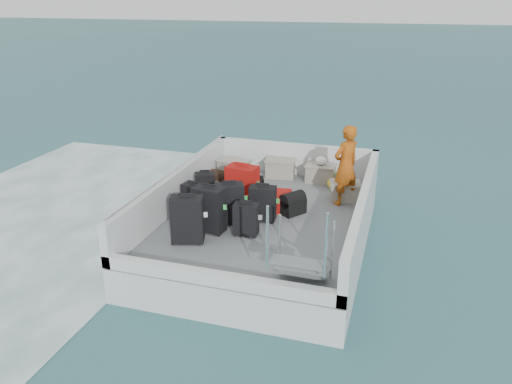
# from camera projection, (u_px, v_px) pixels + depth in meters

# --- Properties ---
(ground) EXTENTS (160.00, 160.00, 0.00)m
(ground) POSITION_uv_depth(u_px,v_px,m) (265.00, 246.00, 9.34)
(ground) COLOR #163F4D
(ground) RESTS_ON ground
(wake_foam) EXTENTS (10.00, 10.00, 0.00)m
(wake_foam) POSITION_uv_depth(u_px,v_px,m) (49.00, 215.00, 10.64)
(wake_foam) COLOR white
(wake_foam) RESTS_ON ground
(ferry_hull) EXTENTS (3.60, 5.00, 0.60)m
(ferry_hull) POSITION_uv_depth(u_px,v_px,m) (265.00, 232.00, 9.23)
(ferry_hull) COLOR silver
(ferry_hull) RESTS_ON ground
(deck) EXTENTS (3.30, 4.70, 0.02)m
(deck) POSITION_uv_depth(u_px,v_px,m) (265.00, 217.00, 9.11)
(deck) COLOR slate
(deck) RESTS_ON ferry_hull
(deck_fittings) EXTENTS (3.60, 5.00, 0.90)m
(deck_fittings) POSITION_uv_depth(u_px,v_px,m) (280.00, 206.00, 8.59)
(deck_fittings) COLOR silver
(deck_fittings) RESTS_ON deck
(suitcase_0) EXTENTS (0.57, 0.42, 0.79)m
(suitcase_0) POSITION_uv_depth(u_px,v_px,m) (187.00, 220.00, 8.01)
(suitcase_0) COLOR black
(suitcase_0) RESTS_ON deck
(suitcase_1) EXTENTS (0.45, 0.33, 0.61)m
(suitcase_1) POSITION_uv_depth(u_px,v_px,m) (194.00, 200.00, 9.02)
(suitcase_1) COLOR black
(suitcase_1) RESTS_ON deck
(suitcase_2) EXTENTS (0.45, 0.36, 0.56)m
(suitcase_2) POSITION_uv_depth(u_px,v_px,m) (205.00, 187.00, 9.71)
(suitcase_2) COLOR black
(suitcase_2) RESTS_ON deck
(suitcase_3) EXTENTS (0.56, 0.38, 0.80)m
(suitcase_3) POSITION_uv_depth(u_px,v_px,m) (209.00, 210.00, 8.39)
(suitcase_3) COLOR black
(suitcase_3) RESTS_ON deck
(suitcase_4) EXTENTS (0.57, 0.48, 0.73)m
(suitcase_4) POSITION_uv_depth(u_px,v_px,m) (230.00, 204.00, 8.72)
(suitcase_4) COLOR black
(suitcase_4) RESTS_ON deck
(suitcase_5) EXTENTS (0.61, 0.41, 0.79)m
(suitcase_5) POSITION_uv_depth(u_px,v_px,m) (242.00, 186.00, 9.43)
(suitcase_5) COLOR #A10C0D
(suitcase_5) RESTS_ON deck
(suitcase_6) EXTENTS (0.42, 0.27, 0.56)m
(suitcase_6) POSITION_uv_depth(u_px,v_px,m) (246.00, 220.00, 8.29)
(suitcase_6) COLOR black
(suitcase_6) RESTS_ON deck
(suitcase_7) EXTENTS (0.48, 0.31, 0.64)m
(suitcase_7) POSITION_uv_depth(u_px,v_px,m) (263.00, 204.00, 8.82)
(suitcase_7) COLOR black
(suitcase_7) RESTS_ON deck
(suitcase_8) EXTENTS (0.87, 0.63, 0.32)m
(suitcase_8) POSITION_uv_depth(u_px,v_px,m) (269.00, 200.00, 9.39)
(suitcase_8) COLOR #A10C0D
(suitcase_8) RESTS_ON deck
(duffel_0) EXTENTS (0.54, 0.33, 0.32)m
(duffel_0) POSITION_uv_depth(u_px,v_px,m) (223.00, 182.00, 10.29)
(duffel_0) COLOR black
(duffel_0) RESTS_ON deck
(duffel_1) EXTENTS (0.48, 0.39, 0.32)m
(duffel_1) POSITION_uv_depth(u_px,v_px,m) (251.00, 186.00, 10.08)
(duffel_1) COLOR black
(duffel_1) RESTS_ON deck
(duffel_2) EXTENTS (0.50, 0.53, 0.32)m
(duffel_2) POSITION_uv_depth(u_px,v_px,m) (293.00, 205.00, 9.17)
(duffel_2) COLOR black
(duffel_2) RESTS_ON deck
(crate_0) EXTENTS (0.71, 0.58, 0.37)m
(crate_0) POSITION_uv_depth(u_px,v_px,m) (234.00, 169.00, 10.96)
(crate_0) COLOR gray
(crate_0) RESTS_ON deck
(crate_1) EXTENTS (0.67, 0.50, 0.37)m
(crate_1) POSITION_uv_depth(u_px,v_px,m) (280.00, 169.00, 11.01)
(crate_1) COLOR gray
(crate_1) RESTS_ON deck
(crate_2) EXTENTS (0.60, 0.42, 0.36)m
(crate_2) POSITION_uv_depth(u_px,v_px,m) (320.00, 174.00, 10.71)
(crate_2) COLOR gray
(crate_2) RESTS_ON deck
(crate_3) EXTENTS (0.62, 0.49, 0.34)m
(crate_3) POSITION_uv_depth(u_px,v_px,m) (345.00, 192.00, 9.78)
(crate_3) COLOR gray
(crate_3) RESTS_ON deck
(yellow_bag) EXTENTS (0.28, 0.26, 0.22)m
(yellow_bag) POSITION_uv_depth(u_px,v_px,m) (334.00, 184.00, 10.36)
(yellow_bag) COLOR yellow
(yellow_bag) RESTS_ON deck
(white_bag) EXTENTS (0.24, 0.24, 0.18)m
(white_bag) POSITION_uv_depth(u_px,v_px,m) (321.00, 162.00, 10.61)
(white_bag) COLOR white
(white_bag) RESTS_ON crate_2
(passenger) EXTENTS (0.65, 0.68, 1.55)m
(passenger) POSITION_uv_depth(u_px,v_px,m) (346.00, 165.00, 9.38)
(passenger) COLOR orange
(passenger) RESTS_ON deck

